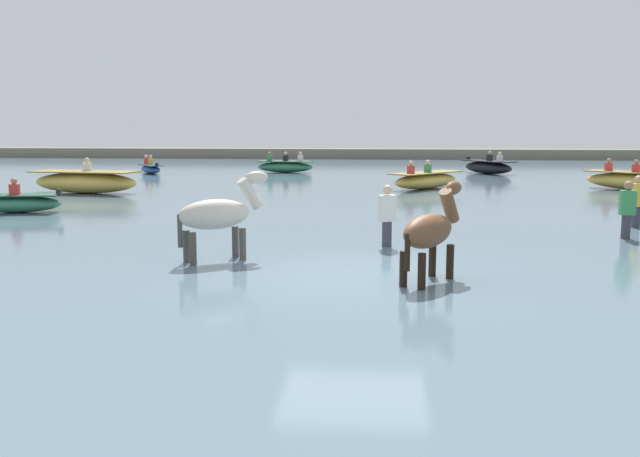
{
  "coord_description": "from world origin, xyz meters",
  "views": [
    {
      "loc": [
        0.36,
        -11.22,
        2.88
      ],
      "look_at": [
        -0.73,
        1.92,
        0.85
      ],
      "focal_mm": 38.53,
      "sensor_mm": 36.0,
      "label": 1
    }
  ],
  "objects_px": {
    "horse_trailing_bay": "(430,233)",
    "boat_far_offshore": "(636,181)",
    "boat_distant_east": "(285,166)",
    "person_onlooker_left": "(627,215)",
    "boat_distant_west": "(16,203)",
    "boat_near_starboard": "(488,167)",
    "boat_mid_channel": "(426,180)",
    "person_wading_close": "(387,222)",
    "boat_far_inshore": "(86,182)",
    "boat_near_port": "(151,169)",
    "person_wading_mid": "(637,207)",
    "horse_lead_pinto": "(218,217)"
  },
  "relations": [
    {
      "from": "boat_distant_west",
      "to": "person_wading_mid",
      "type": "xyz_separation_m",
      "value": [
        16.59,
        -1.49,
        0.25
      ]
    },
    {
      "from": "boat_far_offshore",
      "to": "boat_far_inshore",
      "type": "bearing_deg",
      "value": -172.15
    },
    {
      "from": "boat_far_offshore",
      "to": "boat_near_port",
      "type": "xyz_separation_m",
      "value": [
        -21.39,
        7.14,
        -0.11
      ]
    },
    {
      "from": "boat_distant_west",
      "to": "boat_far_offshore",
      "type": "xyz_separation_m",
      "value": [
        20.13,
        8.37,
        0.09
      ]
    },
    {
      "from": "person_wading_close",
      "to": "horse_trailing_bay",
      "type": "bearing_deg",
      "value": -78.49
    },
    {
      "from": "boat_near_starboard",
      "to": "person_onlooker_left",
      "type": "xyz_separation_m",
      "value": [
        -0.09,
        -19.81,
        0.18
      ]
    },
    {
      "from": "horse_trailing_bay",
      "to": "boat_far_inshore",
      "type": "distance_m",
      "value": 17.59
    },
    {
      "from": "boat_distant_east",
      "to": "boat_distant_west",
      "type": "relative_size",
      "value": 1.13
    },
    {
      "from": "boat_far_inshore",
      "to": "person_onlooker_left",
      "type": "distance_m",
      "value": 18.34
    },
    {
      "from": "boat_distant_east",
      "to": "boat_far_offshore",
      "type": "xyz_separation_m",
      "value": [
        14.62,
        -8.33,
        0.04
      ]
    },
    {
      "from": "boat_mid_channel",
      "to": "person_onlooker_left",
      "type": "relative_size",
      "value": 2.06
    },
    {
      "from": "boat_far_inshore",
      "to": "person_wading_close",
      "type": "relative_size",
      "value": 2.56
    },
    {
      "from": "boat_distant_east",
      "to": "person_onlooker_left",
      "type": "xyz_separation_m",
      "value": [
        10.26,
        -19.89,
        0.21
      ]
    },
    {
      "from": "boat_near_starboard",
      "to": "boat_mid_channel",
      "type": "distance_m",
      "value": 9.08
    },
    {
      "from": "horse_trailing_bay",
      "to": "boat_near_port",
      "type": "distance_m",
      "value": 26.37
    },
    {
      "from": "boat_far_offshore",
      "to": "person_wading_close",
      "type": "xyz_separation_m",
      "value": [
        -9.65,
        -12.99,
        0.16
      ]
    },
    {
      "from": "boat_far_inshore",
      "to": "boat_far_offshore",
      "type": "relative_size",
      "value": 1.13
    },
    {
      "from": "horse_lead_pinto",
      "to": "person_wading_mid",
      "type": "height_order",
      "value": "horse_lead_pinto"
    },
    {
      "from": "horse_trailing_bay",
      "to": "person_onlooker_left",
      "type": "bearing_deg",
      "value": 44.62
    },
    {
      "from": "boat_distant_east",
      "to": "boat_mid_channel",
      "type": "height_order",
      "value": "boat_mid_channel"
    },
    {
      "from": "horse_lead_pinto",
      "to": "boat_distant_west",
      "type": "distance_m",
      "value": 9.74
    },
    {
      "from": "boat_mid_channel",
      "to": "person_wading_close",
      "type": "relative_size",
      "value": 2.06
    },
    {
      "from": "horse_trailing_bay",
      "to": "boat_far_offshore",
      "type": "xyz_separation_m",
      "value": [
        9.0,
        16.14,
        -0.43
      ]
    },
    {
      "from": "boat_near_starboard",
      "to": "boat_near_port",
      "type": "bearing_deg",
      "value": -176.29
    },
    {
      "from": "boat_mid_channel",
      "to": "person_wading_mid",
      "type": "xyz_separation_m",
      "value": [
        4.42,
        -9.81,
        0.19
      ]
    },
    {
      "from": "horse_lead_pinto",
      "to": "person_wading_close",
      "type": "distance_m",
      "value": 3.59
    },
    {
      "from": "horse_trailing_bay",
      "to": "boat_distant_east",
      "type": "distance_m",
      "value": 25.11
    },
    {
      "from": "boat_far_offshore",
      "to": "boat_near_port",
      "type": "distance_m",
      "value": 22.55
    },
    {
      "from": "boat_distant_east",
      "to": "boat_near_port",
      "type": "bearing_deg",
      "value": -170.02
    },
    {
      "from": "person_wading_mid",
      "to": "boat_mid_channel",
      "type": "bearing_deg",
      "value": 114.28
    },
    {
      "from": "boat_mid_channel",
      "to": "boat_distant_west",
      "type": "bearing_deg",
      "value": -145.66
    },
    {
      "from": "boat_far_inshore",
      "to": "boat_far_offshore",
      "type": "height_order",
      "value": "boat_far_inshore"
    },
    {
      "from": "boat_distant_east",
      "to": "boat_mid_channel",
      "type": "bearing_deg",
      "value": -51.52
    },
    {
      "from": "person_onlooker_left",
      "to": "boat_far_inshore",
      "type": "bearing_deg",
      "value": 151.55
    },
    {
      "from": "boat_distant_east",
      "to": "boat_near_starboard",
      "type": "distance_m",
      "value": 10.35
    },
    {
      "from": "boat_near_starboard",
      "to": "boat_distant_east",
      "type": "bearing_deg",
      "value": 179.54
    },
    {
      "from": "boat_distant_west",
      "to": "boat_far_inshore",
      "type": "bearing_deg",
      "value": 93.66
    },
    {
      "from": "horse_trailing_bay",
      "to": "person_wading_mid",
      "type": "relative_size",
      "value": 1.18
    },
    {
      "from": "horse_lead_pinto",
      "to": "boat_distant_east",
      "type": "relative_size",
      "value": 0.67
    },
    {
      "from": "person_wading_mid",
      "to": "person_onlooker_left",
      "type": "xyz_separation_m",
      "value": [
        -0.83,
        -1.7,
        0.0
      ]
    },
    {
      "from": "boat_far_inshore",
      "to": "horse_trailing_bay",
      "type": "bearing_deg",
      "value": -49.23
    },
    {
      "from": "boat_far_inshore",
      "to": "person_onlooker_left",
      "type": "relative_size",
      "value": 2.56
    },
    {
      "from": "boat_distant_east",
      "to": "boat_near_starboard",
      "type": "height_order",
      "value": "boat_near_starboard"
    },
    {
      "from": "horse_trailing_bay",
      "to": "boat_near_starboard",
      "type": "height_order",
      "value": "horse_trailing_bay"
    },
    {
      "from": "boat_far_inshore",
      "to": "boat_near_starboard",
      "type": "bearing_deg",
      "value": 34.32
    },
    {
      "from": "boat_far_inshore",
      "to": "person_wading_close",
      "type": "xyz_separation_m",
      "value": [
        10.84,
        -10.17,
        0.11
      ]
    },
    {
      "from": "person_wading_close",
      "to": "person_onlooker_left",
      "type": "bearing_deg",
      "value": 15.14
    },
    {
      "from": "horse_trailing_bay",
      "to": "person_wading_mid",
      "type": "height_order",
      "value": "horse_trailing_bay"
    },
    {
      "from": "boat_distant_east",
      "to": "person_onlooker_left",
      "type": "distance_m",
      "value": 22.38
    },
    {
      "from": "person_wading_mid",
      "to": "boat_distant_west",
      "type": "bearing_deg",
      "value": 174.86
    }
  ]
}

